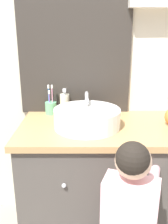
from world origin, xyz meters
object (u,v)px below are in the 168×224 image
(soap_dispenser, at_px, (65,104))
(child_figure, at_px, (130,223))
(sink_basin, at_px, (87,117))
(toothbrush_holder, at_px, (51,107))

(soap_dispenser, relative_size, child_figure, 0.19)
(sink_basin, distance_m, child_figure, 0.60)
(sink_basin, bearing_deg, toothbrush_holder, 135.78)
(soap_dispenser, bearing_deg, child_figure, -64.12)
(sink_basin, relative_size, soap_dispenser, 2.48)
(toothbrush_holder, xyz_separation_m, child_figure, (0.43, -0.68, -0.33))
(toothbrush_holder, distance_m, soap_dispenser, 0.10)
(child_figure, bearing_deg, soap_dispenser, 115.88)
(toothbrush_holder, relative_size, soap_dispenser, 1.14)
(sink_basin, relative_size, child_figure, 0.48)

